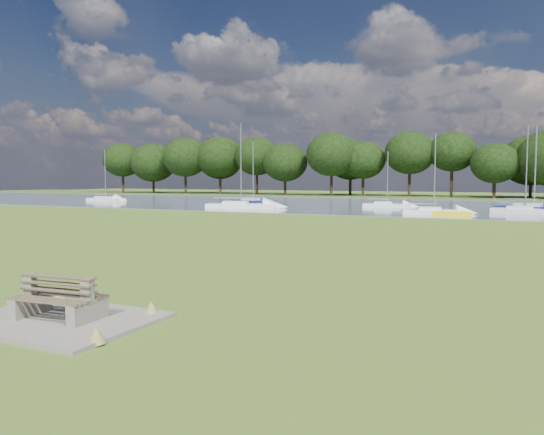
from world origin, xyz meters
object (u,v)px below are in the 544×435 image
at_px(sailboat_2, 240,204).
at_px(sailboat_3, 433,210).
at_px(bench_pair, 59,300).
at_px(sailboat_4, 387,204).
at_px(sailboat_7, 253,201).
at_px(kayak, 452,214).
at_px(sailboat_6, 524,209).
at_px(sailboat_5, 533,207).
at_px(sailboat_0, 105,198).

height_order(sailboat_2, sailboat_3, sailboat_2).
relative_size(bench_pair, sailboat_4, 0.33).
relative_size(bench_pair, sailboat_7, 0.27).
height_order(kayak, sailboat_7, sailboat_7).
xyz_separation_m(bench_pair, sailboat_6, (9.37, 45.11, -0.06)).
distance_m(sailboat_4, sailboat_5, 14.83).
bearing_deg(bench_pair, sailboat_0, 126.79).
bearing_deg(bench_pair, sailboat_7, 107.60).
distance_m(sailboat_0, sailboat_2, 26.53).
xyz_separation_m(bench_pair, sailboat_4, (-4.51, 49.90, -0.10)).
xyz_separation_m(sailboat_3, sailboat_7, (-23.13, 8.90, 0.08)).
bearing_deg(sailboat_2, sailboat_6, -12.54).
height_order(sailboat_0, sailboat_7, sailboat_7).
distance_m(bench_pair, sailboat_4, 50.10).
xyz_separation_m(sailboat_4, sailboat_5, (14.60, -2.62, 0.14)).
relative_size(sailboat_2, sailboat_7, 1.18).
bearing_deg(sailboat_5, kayak, -117.90).
bearing_deg(sailboat_3, sailboat_2, 160.43).
distance_m(sailboat_4, sailboat_6, 14.68).
bearing_deg(bench_pair, sailboat_6, 72.75).
distance_m(sailboat_3, sailboat_6, 8.62).
bearing_deg(sailboat_6, bench_pair, -89.16).
height_order(kayak, sailboat_5, sailboat_5).
distance_m(sailboat_0, sailboat_4, 39.53).
bearing_deg(sailboat_4, sailboat_2, -155.81).
height_order(sailboat_3, sailboat_4, sailboat_3).
xyz_separation_m(bench_pair, sailboat_3, (1.95, 40.71, -0.08)).
distance_m(bench_pair, sailboat_3, 40.76).
height_order(sailboat_3, sailboat_5, sailboat_5).
bearing_deg(sailboat_7, sailboat_3, -7.42).
bearing_deg(kayak, sailboat_3, 134.38).
bearing_deg(sailboat_4, sailboat_5, -17.33).
distance_m(kayak, sailboat_2, 22.25).
height_order(bench_pair, sailboat_6, sailboat_6).
xyz_separation_m(sailboat_5, sailboat_7, (-31.27, 2.34, -0.05)).
bearing_deg(sailboat_0, kayak, -6.44).
xyz_separation_m(bench_pair, sailboat_2, (-18.39, 41.43, -0.02)).
relative_size(kayak, sailboat_2, 0.36).
distance_m(sailboat_3, sailboat_7, 24.78).
bearing_deg(sailboat_4, kayak, -59.31).
relative_size(sailboat_0, sailboat_4, 1.16).
bearing_deg(bench_pair, sailboat_3, 81.74).
xyz_separation_m(sailboat_0, sailboat_7, (22.83, 1.27, 0.07)).
bearing_deg(sailboat_5, sailboat_2, -157.96).
distance_m(sailboat_2, sailboat_5, 29.08).
height_order(sailboat_2, sailboat_5, sailboat_2).
relative_size(sailboat_2, sailboat_5, 1.10).
xyz_separation_m(sailboat_2, sailboat_7, (-2.79, 8.18, 0.02)).
xyz_separation_m(kayak, sailboat_0, (-47.76, 9.08, 0.24)).
bearing_deg(kayak, sailboat_4, 120.95).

